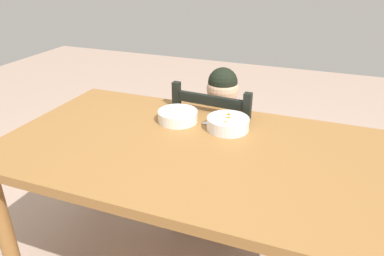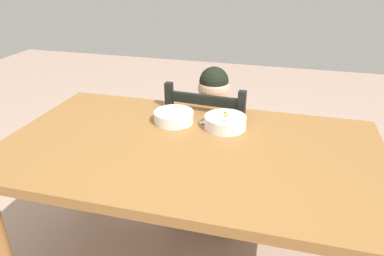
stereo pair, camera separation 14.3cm
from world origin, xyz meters
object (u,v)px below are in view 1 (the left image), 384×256
Objects in this scene: bowl_of_peas at (178,116)px; bowl_of_carrots at (228,123)px; child_figure at (220,126)px; spoon at (211,122)px; dining_chair at (218,155)px; dining_table at (188,164)px.

bowl_of_peas is 0.25m from bowl_of_carrots.
child_figure reaches higher than spoon.
child_figure is at bearing -59.40° from dining_chair.
child_figure is 0.29m from spoon.
child_figure reaches higher than bowl_of_peas.
dining_chair is at bearing 97.53° from spoon.
bowl_of_carrots is at bearing -20.39° from spoon.
dining_table is at bearing -57.20° from bowl_of_peas.
dining_table is 0.27m from bowl_of_peas.
bowl_of_carrots is at bearing 0.00° from bowl_of_peas.
dining_chair is 4.64× the size of bowl_of_carrots.
dining_chair reaches higher than bowl_of_carrots.
child_figure is 0.36m from bowl_of_peas.
dining_table is at bearing -95.26° from spoon.
dining_chair reaches higher than spoon.
dining_chair is at bearing 120.60° from child_figure.
bowl_of_carrots is 0.10m from spoon.
spoon is at bearing 159.61° from bowl_of_carrots.
child_figure is 5.02× the size of bowl_of_peas.
dining_table is 0.27m from bowl_of_carrots.
bowl_of_peas reaches higher than dining_table.
spoon is at bearing 12.45° from bowl_of_peas.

